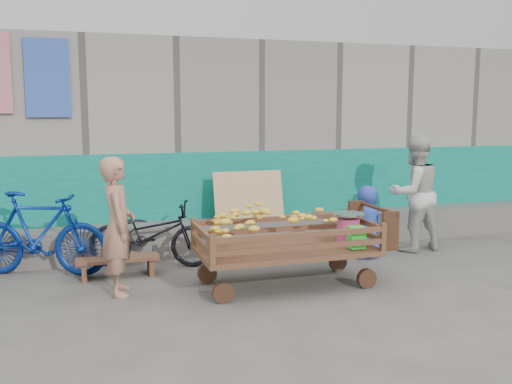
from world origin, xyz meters
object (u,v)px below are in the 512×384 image
object	(u,v)px
banana_cart	(283,232)
bench	(118,263)
bicycle_blue	(38,234)
bicycle_dark	(151,234)
woman	(414,193)
child	(367,222)
vendor_man	(118,226)

from	to	relation	value
banana_cart	bench	world-z (taller)	banana_cart
bench	bicycle_blue	xyz separation A→B (m)	(-0.89, 0.37, 0.34)
bicycle_dark	banana_cart	bearing A→B (deg)	-115.34
woman	bicycle_dark	world-z (taller)	woman
banana_cart	bicycle_dark	bearing A→B (deg)	135.27
bench	child	distance (m)	3.30
banana_cart	bicycle_dark	size ratio (longest dim) A/B	1.38
bench	woman	bearing A→B (deg)	1.19
vendor_man	woman	bearing A→B (deg)	-78.09
bicycle_dark	bicycle_blue	world-z (taller)	bicycle_blue
woman	bench	bearing A→B (deg)	-2.32
woman	child	size ratio (longest dim) A/B	1.67
bench	child	size ratio (longest dim) A/B	0.98
banana_cart	vendor_man	bearing A→B (deg)	171.17
banana_cart	child	bearing A→B (deg)	28.90
banana_cart	child	distance (m)	1.74
banana_cart	bench	bearing A→B (deg)	152.17
bench	child	world-z (taller)	child
vendor_man	bicycle_dark	size ratio (longest dim) A/B	0.94
woman	child	distance (m)	0.92
bench	woman	size ratio (longest dim) A/B	0.59
bench	bicycle_dark	world-z (taller)	bicycle_dark
bicycle_dark	bicycle_blue	xyz separation A→B (m)	(-1.34, 0.00, 0.10)
vendor_man	bicycle_dark	distance (m)	1.18
woman	bicycle_blue	world-z (taller)	woman
child	woman	bearing A→B (deg)	-173.50
bicycle_blue	child	bearing A→B (deg)	-74.64
bicycle_blue	vendor_man	bearing A→B (deg)	-118.10
bicycle_dark	child	bearing A→B (deg)	-79.85
child	bicycle_blue	world-z (taller)	bicycle_blue
banana_cart	woman	xyz separation A→B (m)	(2.36, 1.02, 0.20)
vendor_man	bicycle_dark	world-z (taller)	vendor_man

